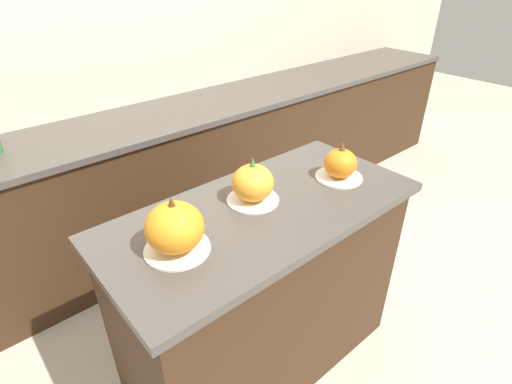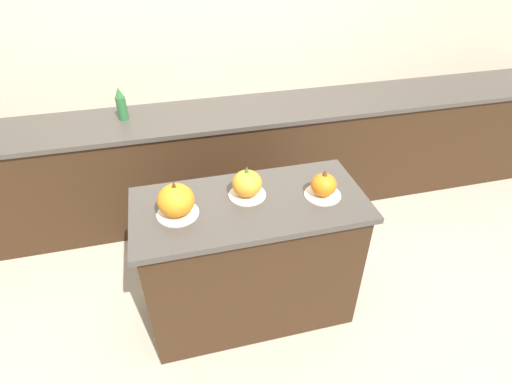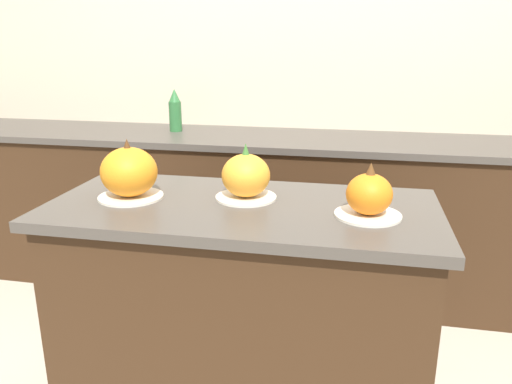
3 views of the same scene
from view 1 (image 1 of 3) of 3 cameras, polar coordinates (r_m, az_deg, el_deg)
name	(u,v)px [view 1 (image 1 of 3)]	position (r m, az deg, el deg)	size (l,w,h in m)	color
ground_plane	(262,357)	(2.17, 0.88, -22.46)	(12.00, 12.00, 0.00)	#BCB29E
wall_back	(95,51)	(2.65, -21.96, 18.16)	(8.00, 0.06, 2.50)	beige
kitchen_island	(263,291)	(1.83, 0.99, -13.99)	(1.29, 0.60, 0.90)	#382314
back_counter	(141,190)	(2.63, -16.04, 0.31)	(6.00, 0.60, 0.90)	#382314
pumpkin_cake_left	(175,229)	(1.31, -11.53, -5.16)	(0.22, 0.22, 0.21)	silver
pumpkin_cake_center	(253,184)	(1.55, -0.47, 1.12)	(0.21, 0.21, 0.19)	silver
pumpkin_cake_right	(340,165)	(1.76, 11.94, 3.83)	(0.21, 0.21, 0.17)	silver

